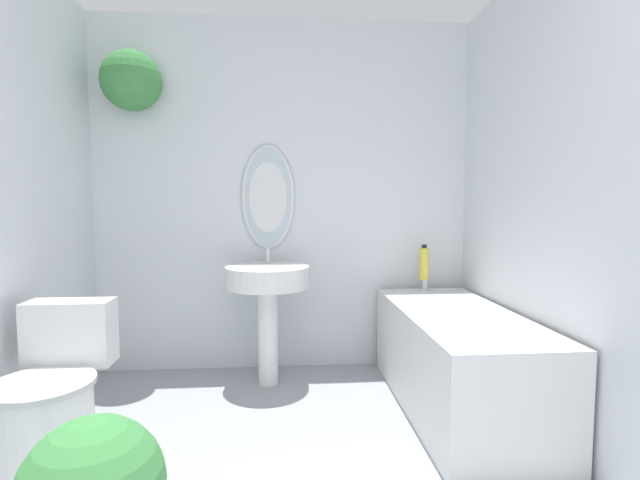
{
  "coord_description": "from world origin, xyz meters",
  "views": [
    {
      "loc": [
        -0.02,
        -0.37,
        1.16
      ],
      "look_at": [
        0.16,
        1.77,
        0.98
      ],
      "focal_mm": 26.0,
      "sensor_mm": 36.0,
      "label": 1
    }
  ],
  "objects_px": {
    "pedestal_sink": "(268,289)",
    "toilet": "(51,405)",
    "shampoo_bottle": "(424,263)",
    "bathtub": "(457,358)"
  },
  "relations": [
    {
      "from": "pedestal_sink",
      "to": "toilet",
      "type": "bearing_deg",
      "value": -134.8
    },
    {
      "from": "shampoo_bottle",
      "to": "bathtub",
      "type": "bearing_deg",
      "value": -89.51
    },
    {
      "from": "toilet",
      "to": "shampoo_bottle",
      "type": "distance_m",
      "value": 2.28
    },
    {
      "from": "bathtub",
      "to": "toilet",
      "type": "bearing_deg",
      "value": -167.14
    },
    {
      "from": "bathtub",
      "to": "shampoo_bottle",
      "type": "xyz_separation_m",
      "value": [
        -0.01,
        0.62,
        0.46
      ]
    },
    {
      "from": "toilet",
      "to": "bathtub",
      "type": "xyz_separation_m",
      "value": [
        1.97,
        0.45,
        -0.0
      ]
    },
    {
      "from": "pedestal_sink",
      "to": "bathtub",
      "type": "height_order",
      "value": "pedestal_sink"
    },
    {
      "from": "toilet",
      "to": "shampoo_bottle",
      "type": "xyz_separation_m",
      "value": [
        1.96,
        1.07,
        0.45
      ]
    },
    {
      "from": "toilet",
      "to": "shampoo_bottle",
      "type": "bearing_deg",
      "value": 28.61
    },
    {
      "from": "toilet",
      "to": "pedestal_sink",
      "type": "distance_m",
      "value": 1.32
    }
  ]
}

